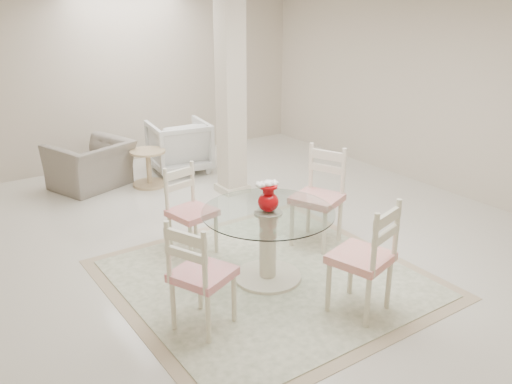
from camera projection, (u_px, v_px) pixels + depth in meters
ground at (255, 232)px, 6.32m from camera, size 7.00×7.00×0.00m
room_shell at (255, 71)px, 5.67m from camera, size 6.02×7.02×2.71m
column at (231, 95)px, 7.11m from camera, size 0.30×0.30×2.70m
area_rug at (268, 278)px, 5.29m from camera, size 2.82×2.82×0.02m
dining_table at (268, 245)px, 5.16m from camera, size 1.25×1.25×0.72m
red_vase at (268, 197)px, 4.99m from camera, size 0.23×0.20×0.30m
dining_chair_east at (321, 189)px, 5.86m from camera, size 0.62×0.62×1.19m
dining_chair_north at (188, 204)px, 5.65m from camera, size 0.49×0.49×1.05m
dining_chair_west at (197, 269)px, 4.30m from camera, size 0.58×0.58×1.09m
dining_chair_south at (369, 251)px, 4.52m from camera, size 0.57×0.57×1.15m
recliner_taupe at (91, 165)px, 7.64m from camera, size 1.25×1.18×0.66m
armchair_white at (179, 146)px, 8.32m from camera, size 0.96×0.98×0.79m
side_table at (149, 169)px, 7.73m from camera, size 0.50×0.50×0.52m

